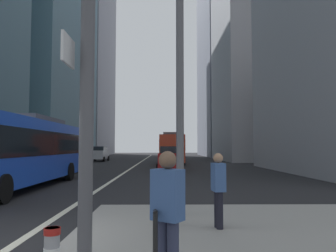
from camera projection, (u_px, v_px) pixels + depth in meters
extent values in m
plane|color=black|center=(127.00, 171.00, 25.97)|extent=(160.00, 160.00, 0.00)
cube|color=beige|center=(137.00, 164.00, 35.95)|extent=(0.20, 80.00, 0.01)
cube|color=slate|center=(34.00, 1.00, 47.98)|extent=(13.61, 23.53, 45.91)
cube|color=gray|center=(83.00, 58.00, 77.29)|extent=(11.72, 23.48, 45.25)
cube|color=slate|center=(230.00, 25.00, 70.58)|extent=(11.93, 22.99, 55.52)
cube|color=blue|center=(19.00, 151.00, 14.95)|extent=(2.53, 12.11, 2.75)
cube|color=black|center=(19.00, 143.00, 14.97)|extent=(2.57, 11.87, 1.10)
cube|color=#4C4C51|center=(35.00, 120.00, 16.86)|extent=(1.76, 4.36, 0.30)
cylinder|color=black|center=(3.00, 189.00, 11.02)|extent=(0.30, 1.00, 1.00)
cylinder|color=black|center=(69.00, 172.00, 18.75)|extent=(0.30, 1.00, 1.00)
cylinder|color=black|center=(27.00, 172.00, 18.73)|extent=(0.30, 1.00, 1.00)
cube|color=red|center=(171.00, 148.00, 37.26)|extent=(2.52, 11.23, 2.75)
cube|color=black|center=(171.00, 145.00, 37.28)|extent=(2.56, 11.00, 1.10)
cube|color=#4C4C51|center=(171.00, 134.00, 35.67)|extent=(1.76, 4.04, 0.30)
cylinder|color=black|center=(161.00, 158.00, 40.75)|extent=(0.30, 1.00, 1.00)
cylinder|color=black|center=(180.00, 158.00, 40.78)|extent=(0.30, 1.00, 1.00)
cylinder|color=black|center=(160.00, 161.00, 33.59)|extent=(0.30, 1.00, 1.00)
cylinder|color=black|center=(184.00, 161.00, 33.61)|extent=(0.30, 1.00, 1.00)
cube|color=black|center=(72.00, 160.00, 25.57)|extent=(1.91, 4.07, 1.10)
cube|color=black|center=(73.00, 150.00, 25.77)|extent=(1.57, 2.21, 0.52)
cylinder|color=black|center=(80.00, 168.00, 24.21)|extent=(0.24, 0.65, 0.64)
cylinder|color=black|center=(55.00, 169.00, 24.13)|extent=(0.24, 0.65, 0.64)
cylinder|color=black|center=(88.00, 166.00, 26.93)|extent=(0.24, 0.65, 0.64)
cylinder|color=black|center=(65.00, 166.00, 26.85)|extent=(0.24, 0.65, 0.64)
cube|color=maroon|center=(170.00, 160.00, 26.36)|extent=(1.87, 4.39, 1.10)
cube|color=black|center=(170.00, 150.00, 26.27)|extent=(1.54, 2.38, 0.52)
cylinder|color=black|center=(159.00, 166.00, 27.82)|extent=(0.23, 0.64, 0.64)
cylinder|color=black|center=(181.00, 166.00, 27.80)|extent=(0.23, 0.64, 0.64)
cylinder|color=black|center=(158.00, 168.00, 24.86)|extent=(0.23, 0.64, 0.64)
cylinder|color=black|center=(182.00, 168.00, 24.85)|extent=(0.23, 0.64, 0.64)
cube|color=#B2A899|center=(170.00, 152.00, 63.08)|extent=(1.91, 4.58, 1.10)
cube|color=black|center=(170.00, 148.00, 62.98)|extent=(1.57, 2.49, 0.52)
cylinder|color=black|center=(165.00, 155.00, 64.60)|extent=(0.24, 0.65, 0.64)
cylinder|color=black|center=(174.00, 155.00, 64.57)|extent=(0.24, 0.65, 0.64)
cylinder|color=black|center=(165.00, 155.00, 61.53)|extent=(0.24, 0.65, 0.64)
cylinder|color=black|center=(174.00, 155.00, 61.49)|extent=(0.24, 0.65, 0.64)
cube|color=silver|center=(99.00, 155.00, 44.10)|extent=(1.91, 4.29, 1.10)
cube|color=black|center=(100.00, 148.00, 44.30)|extent=(1.56, 2.33, 0.52)
cylinder|color=black|center=(104.00, 159.00, 42.61)|extent=(0.24, 0.65, 0.64)
cylinder|color=black|center=(90.00, 159.00, 42.64)|extent=(0.24, 0.65, 0.64)
cylinder|color=black|center=(108.00, 158.00, 45.48)|extent=(0.24, 0.65, 0.64)
cylinder|color=black|center=(95.00, 158.00, 45.52)|extent=(0.24, 0.65, 0.64)
cylinder|color=#515156|center=(87.00, 67.00, 5.15)|extent=(0.22, 0.22, 6.00)
cube|color=white|center=(68.00, 51.00, 4.98)|extent=(0.04, 0.60, 0.44)
cylinder|color=#56565B|center=(180.00, 61.00, 8.66)|extent=(0.20, 0.20, 8.00)
cylinder|color=#B21E19|center=(52.00, 231.00, 3.93)|extent=(0.20, 0.20, 0.08)
cylinder|color=black|center=(157.00, 230.00, 5.09)|extent=(0.06, 0.06, 0.95)
cylinder|color=black|center=(158.00, 215.00, 6.22)|extent=(0.06, 0.06, 0.95)
cylinder|color=black|center=(159.00, 204.00, 7.35)|extent=(0.06, 0.06, 0.95)
cylinder|color=black|center=(158.00, 194.00, 5.68)|extent=(0.06, 3.40, 0.06)
cube|color=#38568E|center=(168.00, 195.00, 4.18)|extent=(0.45, 0.41, 0.64)
sphere|color=brown|center=(168.00, 160.00, 4.21)|extent=(0.23, 0.23, 0.23)
cylinder|color=black|center=(218.00, 209.00, 7.24)|extent=(0.15, 0.15, 0.79)
cylinder|color=black|center=(220.00, 210.00, 7.09)|extent=(0.15, 0.15, 0.79)
cube|color=#38568E|center=(218.00, 177.00, 7.21)|extent=(0.28, 0.41, 0.61)
sphere|color=#9E7556|center=(218.00, 158.00, 7.24)|extent=(0.22, 0.22, 0.22)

